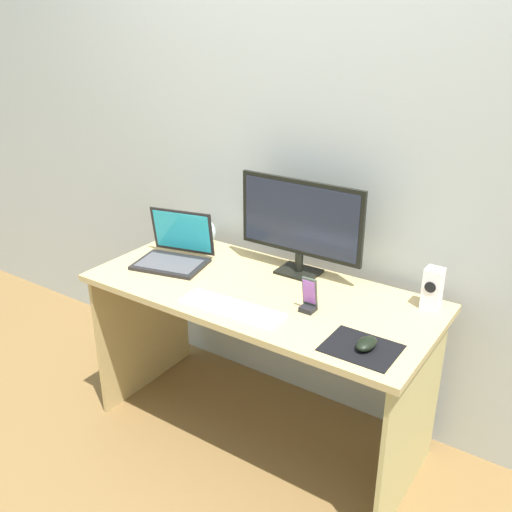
{
  "coord_description": "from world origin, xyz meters",
  "views": [
    {
      "loc": [
        1.17,
        -1.76,
        1.79
      ],
      "look_at": [
        -0.0,
        -0.02,
        0.89
      ],
      "focal_mm": 40.0,
      "sensor_mm": 36.0,
      "label": 1
    }
  ],
  "objects_px": {
    "monitor": "(300,223)",
    "keyboard_external": "(232,308)",
    "speaker_right": "(432,289)",
    "phone_in_dock": "(309,299)",
    "laptop": "(174,253)",
    "fishbowl": "(201,232)",
    "mouse": "(366,344)"
  },
  "relations": [
    {
      "from": "speaker_right",
      "to": "laptop",
      "type": "xyz_separation_m",
      "value": [
        -1.11,
        -0.23,
        -0.04
      ]
    },
    {
      "from": "speaker_right",
      "to": "mouse",
      "type": "bearing_deg",
      "value": -101.49
    },
    {
      "from": "laptop",
      "to": "phone_in_dock",
      "type": "height_order",
      "value": "laptop"
    },
    {
      "from": "laptop",
      "to": "fishbowl",
      "type": "height_order",
      "value": "laptop"
    },
    {
      "from": "keyboard_external",
      "to": "phone_in_dock",
      "type": "relative_size",
      "value": 3.09
    },
    {
      "from": "laptop",
      "to": "monitor",
      "type": "bearing_deg",
      "value": 22.2
    },
    {
      "from": "monitor",
      "to": "mouse",
      "type": "xyz_separation_m",
      "value": [
        0.5,
        -0.4,
        -0.21
      ]
    },
    {
      "from": "monitor",
      "to": "mouse",
      "type": "height_order",
      "value": "monitor"
    },
    {
      "from": "speaker_right",
      "to": "keyboard_external",
      "type": "distance_m",
      "value": 0.77
    },
    {
      "from": "laptop",
      "to": "fishbowl",
      "type": "relative_size",
      "value": 2.5
    },
    {
      "from": "speaker_right",
      "to": "keyboard_external",
      "type": "relative_size",
      "value": 0.38
    },
    {
      "from": "monitor",
      "to": "speaker_right",
      "type": "bearing_deg",
      "value": 1.03
    },
    {
      "from": "monitor",
      "to": "phone_in_dock",
      "type": "height_order",
      "value": "monitor"
    },
    {
      "from": "monitor",
      "to": "fishbowl",
      "type": "distance_m",
      "value": 0.58
    },
    {
      "from": "mouse",
      "to": "fishbowl",
      "type": "bearing_deg",
      "value": 163.44
    },
    {
      "from": "speaker_right",
      "to": "laptop",
      "type": "relative_size",
      "value": 0.46
    },
    {
      "from": "monitor",
      "to": "laptop",
      "type": "bearing_deg",
      "value": -157.8
    },
    {
      "from": "speaker_right",
      "to": "mouse",
      "type": "distance_m",
      "value": 0.43
    },
    {
      "from": "monitor",
      "to": "mouse",
      "type": "distance_m",
      "value": 0.68
    },
    {
      "from": "speaker_right",
      "to": "fishbowl",
      "type": "relative_size",
      "value": 1.15
    },
    {
      "from": "monitor",
      "to": "keyboard_external",
      "type": "relative_size",
      "value": 1.35
    },
    {
      "from": "laptop",
      "to": "mouse",
      "type": "relative_size",
      "value": 3.58
    },
    {
      "from": "monitor",
      "to": "phone_in_dock",
      "type": "distance_m",
      "value": 0.39
    },
    {
      "from": "speaker_right",
      "to": "phone_in_dock",
      "type": "relative_size",
      "value": 1.18
    },
    {
      "from": "keyboard_external",
      "to": "phone_in_dock",
      "type": "distance_m",
      "value": 0.3
    },
    {
      "from": "fishbowl",
      "to": "phone_in_dock",
      "type": "height_order",
      "value": "same"
    },
    {
      "from": "laptop",
      "to": "keyboard_external",
      "type": "relative_size",
      "value": 0.83
    },
    {
      "from": "speaker_right",
      "to": "phone_in_dock",
      "type": "distance_m",
      "value": 0.48
    },
    {
      "from": "monitor",
      "to": "keyboard_external",
      "type": "height_order",
      "value": "monitor"
    },
    {
      "from": "speaker_right",
      "to": "laptop",
      "type": "bearing_deg",
      "value": -168.5
    },
    {
      "from": "monitor",
      "to": "fishbowl",
      "type": "relative_size",
      "value": 4.04
    },
    {
      "from": "speaker_right",
      "to": "fishbowl",
      "type": "height_order",
      "value": "speaker_right"
    }
  ]
}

